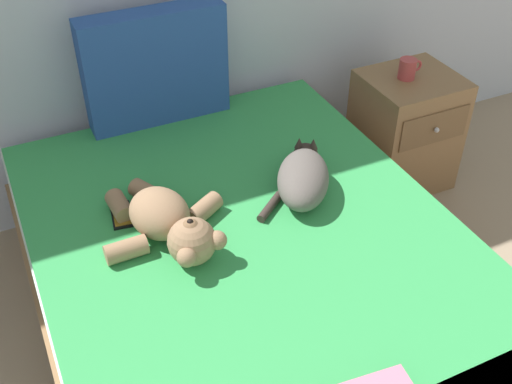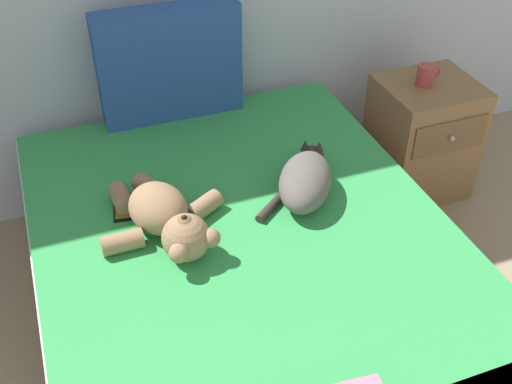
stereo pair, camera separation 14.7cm
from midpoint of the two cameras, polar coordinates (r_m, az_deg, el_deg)
bed at (r=2.31m, az=1.62°, el=-9.65°), size 1.48×2.06×0.50m
patterned_cushion at (r=2.73m, az=-6.33°, el=11.51°), size 0.61×0.13×0.49m
cat at (r=2.32m, az=6.36°, el=1.13°), size 0.39×0.41×0.15m
teddy_bear at (r=2.15m, az=-6.28°, el=-2.39°), size 0.46×0.54×0.17m
cell_phone at (r=2.32m, az=-10.24°, el=-1.46°), size 0.09×0.16×0.01m
nightstand at (r=3.18m, az=16.13°, el=4.74°), size 0.44×0.42×0.58m
mug at (r=3.00m, az=16.60°, el=10.16°), size 0.12×0.08×0.09m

